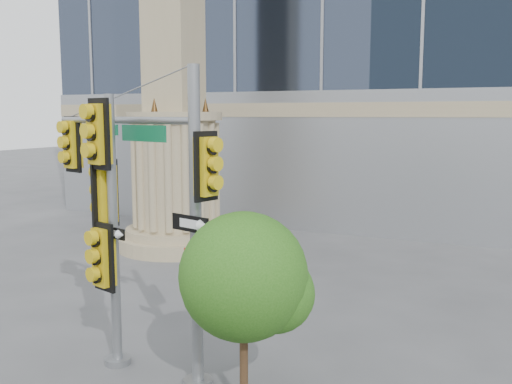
% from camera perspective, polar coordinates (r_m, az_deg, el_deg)
% --- Properties ---
extents(ground, '(120.00, 120.00, 0.00)m').
position_cam_1_polar(ground, '(11.67, -6.52, -17.75)').
color(ground, '#545456').
rests_on(ground, ground).
extents(monument, '(4.40, 4.40, 16.60)m').
position_cam_1_polar(monument, '(21.35, -8.15, 9.04)').
color(monument, tan).
rests_on(monument, ground).
extents(main_signal_pole, '(4.46, 1.58, 5.88)m').
position_cam_1_polar(main_signal_pole, '(11.00, -9.96, 0.49)').
color(main_signal_pole, slate).
rests_on(main_signal_pole, ground).
extents(secondary_signal_pole, '(0.93, 0.85, 5.40)m').
position_cam_1_polar(secondary_signal_pole, '(11.46, -14.80, -1.74)').
color(secondary_signal_pole, slate).
rests_on(secondary_signal_pole, ground).
extents(street_tree, '(2.21, 2.16, 3.44)m').
position_cam_1_polar(street_tree, '(9.56, -0.98, -8.97)').
color(street_tree, tan).
rests_on(street_tree, ground).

